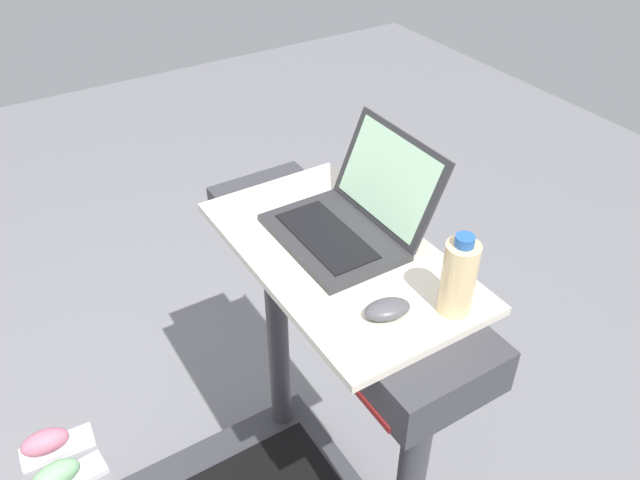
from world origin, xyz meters
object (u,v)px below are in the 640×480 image
object	(u,v)px
laptop	(350,217)
sneaker_left	(49,444)
computer_mouse	(387,309)
water_bottle	(459,277)
sneaker_right	(60,477)

from	to	relation	value
laptop	sneaker_left	bearing A→B (deg)	-126.74
laptop	computer_mouse	world-z (taller)	laptop
laptop	water_bottle	distance (m)	0.34
water_bottle	sneaker_left	world-z (taller)	water_bottle
water_bottle	sneaker_left	size ratio (longest dim) A/B	0.71
sneaker_right	sneaker_left	bearing A→B (deg)	180.00
water_bottle	sneaker_right	distance (m)	1.70
computer_mouse	water_bottle	bearing A→B (deg)	79.07
water_bottle	sneaker_left	xyz separation A→B (m)	(-1.05, -0.85, -1.17)
computer_mouse	sneaker_left	xyz separation A→B (m)	(-0.99, -0.72, -1.10)
laptop	water_bottle	bearing A→B (deg)	10.23
computer_mouse	sneaker_left	distance (m)	1.65
sneaker_left	sneaker_right	bearing A→B (deg)	0.00
laptop	sneaker_left	xyz separation A→B (m)	(-0.71, -0.82, -1.13)
computer_mouse	water_bottle	world-z (taller)	water_bottle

